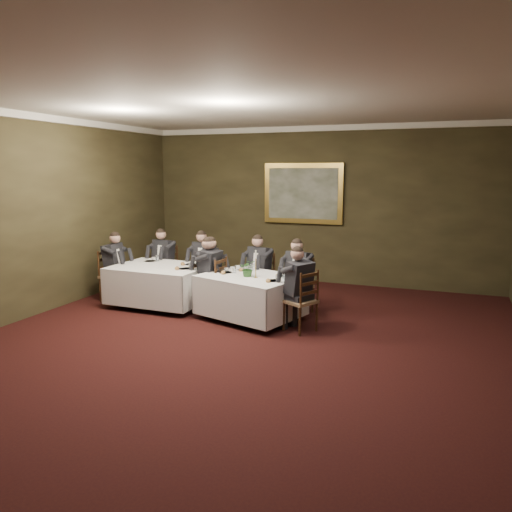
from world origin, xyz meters
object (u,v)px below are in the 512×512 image
Objects in this scene: chair_sec_backleft at (165,279)px; diner_sec_backleft at (165,269)px; table_main at (251,294)px; chair_main_endleft at (207,294)px; chair_sec_endleft at (113,286)px; diner_main_backleft at (260,279)px; chair_main_endright at (301,314)px; chair_main_backleft at (260,290)px; centerpiece at (248,268)px; diner_main_endright at (300,300)px; chair_main_backright at (299,298)px; diner_sec_endleft at (113,274)px; table_second at (161,282)px; chair_sec_endright at (213,296)px; painting at (303,193)px; chair_sec_backright at (205,283)px; diner_sec_backright at (204,272)px; diner_sec_endright at (212,284)px; candlestick at (256,267)px; diner_main_backright at (299,285)px; diner_main_endleft at (208,282)px.

diner_sec_backleft is at bearing 90.00° from chair_sec_backleft.
chair_main_endleft is at bearing 162.70° from table_main.
chair_sec_backleft is 1.00× the size of chair_sec_endleft.
chair_sec_backleft is at bearing 9.89° from diner_main_backleft.
diner_main_backleft reaches higher than chair_main_endright.
centerpiece reaches higher than chair_main_backleft.
chair_main_backright is at bearing 45.65° from diner_main_endright.
chair_main_backleft is at bearing 98.17° from diner_sec_endleft.
chair_main_endright is at bearing 148.71° from diner_main_backleft.
diner_sec_backleft is at bearing 116.81° from table_second.
diner_sec_endleft reaches higher than chair_main_endright.
chair_sec_endright is at bearing 161.89° from centerpiece.
diner_sec_backleft is 0.74× the size of painting.
chair_sec_backright is 1.10m from chair_sec_endright.
diner_main_backleft is at bearing 21.38° from table_second.
diner_sec_backright and diner_sec_endright have the same top height.
table_main is at bearing 116.01° from diner_main_backleft.
diner_sec_endright is at bearing 162.06° from centerpiece.
chair_sec_endleft is at bearing 173.63° from candlestick.
chair_sec_backright is at bearing 142.22° from table_main.
diner_sec_endright is at bearing 30.88° from chair_main_backright.
diner_main_backright is (0.83, -0.27, 0.23)m from chair_main_backleft.
diner_sec_endright is at bearing 62.69° from chair_main_backleft.
chair_main_endright is 1.00× the size of chair_sec_backright.
diner_main_endleft is 0.17m from diner_sec_endright.
diner_sec_endright is (0.60, -0.91, 0.23)m from chair_sec_backright.
table_main is at bearing 142.04° from candlestick.
diner_main_endleft is at bearing 86.35° from chair_sec_endleft.
diner_sec_endleft is at bearing 175.28° from table_main.
centerpiece is at bearing 113.83° from chair_main_backleft.
diner_sec_backright reaches higher than chair_main_backright.
diner_sec_endright is at bearing 30.51° from diner_main_backright.
diner_sec_endright is (-1.80, 0.51, 0.00)m from diner_main_endright.
chair_main_endright is 0.74× the size of diner_sec_endleft.
diner_main_backright reaches higher than centerpiece.
diner_sec_backleft is at bearing 6.85° from diner_sec_backright.
chair_sec_endleft is at bearing 36.24° from diner_sec_backright.
chair_main_backleft is 2.08× the size of candlestick.
chair_sec_endright is at bearing 65.11° from diner_main_endleft.
diner_main_backright is 3.70m from diner_sec_endleft.
diner_main_backleft is 2.79× the size of candlestick.
diner_sec_backright is at bearing 1.81° from diner_main_backright.
chair_main_endleft is 1.00× the size of chair_sec_endleft.
centerpiece is at bearing 77.68° from diner_main_endleft.
painting is at bearing -116.16° from diner_sec_backright.
painting is at bearing 90.00° from table_main.
chair_main_backleft is 0.74× the size of diner_main_backleft.
diner_main_endleft is at bearing 158.11° from diner_sec_backleft.
table_main is at bearing 163.01° from diner_sec_backleft.
diner_main_endleft is 0.29m from chair_sec_endright.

